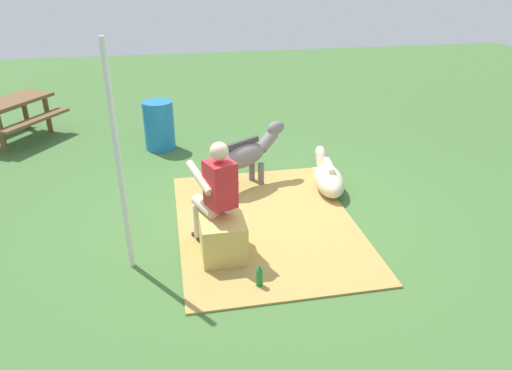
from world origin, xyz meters
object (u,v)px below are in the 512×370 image
object	(u,v)px
water_barrel	(159,125)
pony_lying	(328,177)
pony_standing	(247,154)
hay_bale	(223,237)
soda_bottle	(259,277)
tent_pole_left	(119,163)
person_seated	(216,191)
picnic_bench	(11,110)

from	to	relation	value
water_barrel	pony_lying	bearing A→B (deg)	-132.01
pony_standing	water_barrel	size ratio (longest dim) A/B	1.40
hay_bale	soda_bottle	xyz separation A→B (m)	(-0.65, -0.29, -0.11)
tent_pole_left	water_barrel	bearing A→B (deg)	-5.71
hay_bale	tent_pole_left	size ratio (longest dim) A/B	0.24
soda_bottle	tent_pole_left	bearing A→B (deg)	63.73
pony_lying	tent_pole_left	distance (m)	3.26
hay_bale	water_barrel	xyz separation A→B (m)	(3.57, 0.66, 0.19)
pony_standing	water_barrel	world-z (taller)	pony_standing
hay_bale	pony_lying	xyz separation A→B (m)	(1.42, -1.72, -0.05)
soda_bottle	hay_bale	bearing A→B (deg)	24.20
pony_lying	soda_bottle	xyz separation A→B (m)	(-2.07, 1.43, -0.06)
pony_standing	water_barrel	xyz separation A→B (m)	(1.86, 1.24, -0.10)
person_seated	pony_lying	world-z (taller)	person_seated
picnic_bench	pony_standing	bearing A→B (deg)	-126.17
pony_lying	soda_bottle	bearing A→B (deg)	145.38
pony_lying	tent_pole_left	bearing A→B (deg)	117.51
pony_lying	person_seated	bearing A→B (deg)	125.62
pony_standing	soda_bottle	xyz separation A→B (m)	(-2.36, 0.28, -0.39)
picnic_bench	water_barrel	bearing A→B (deg)	-110.26
pony_lying	picnic_bench	world-z (taller)	picnic_bench
pony_lying	picnic_bench	distance (m)	5.92
pony_standing	person_seated	bearing A→B (deg)	158.25
water_barrel	tent_pole_left	bearing A→B (deg)	174.29
water_barrel	picnic_bench	xyz separation A→B (m)	(0.97, 2.64, 0.15)
water_barrel	hay_bale	bearing A→B (deg)	-169.53
hay_bale	soda_bottle	bearing A→B (deg)	-155.80
soda_bottle	picnic_bench	size ratio (longest dim) A/B	0.14
water_barrel	person_seated	bearing A→B (deg)	-169.77
picnic_bench	pony_lying	bearing A→B (deg)	-121.86
picnic_bench	person_seated	bearing A→B (deg)	-143.45
person_seated	tent_pole_left	size ratio (longest dim) A/B	0.55
pony_lying	picnic_bench	xyz separation A→B (m)	(3.12, 5.02, 0.39)
soda_bottle	picnic_bench	bearing A→B (deg)	34.64
person_seated	tent_pole_left	distance (m)	1.10
hay_bale	pony_standing	bearing A→B (deg)	-18.64
hay_bale	person_seated	bearing A→B (deg)	15.48
pony_standing	picnic_bench	size ratio (longest dim) A/B	0.61
pony_lying	water_barrel	distance (m)	3.22
soda_bottle	pony_standing	bearing A→B (deg)	-6.87
pony_standing	tent_pole_left	distance (m)	2.45
hay_bale	tent_pole_left	distance (m)	1.42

